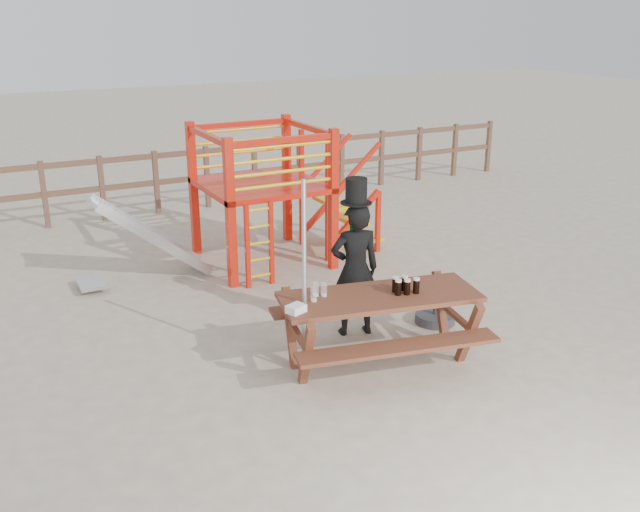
% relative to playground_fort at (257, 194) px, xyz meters
% --- Properties ---
extents(ground, '(60.00, 60.00, 0.00)m').
position_rel_playground_fort_xyz_m(ground, '(-0.12, -3.58, -1.07)').
color(ground, '#C3B598').
rests_on(ground, ground).
extents(back_fence, '(15.09, 0.09, 1.20)m').
position_rel_playground_fort_xyz_m(back_fence, '(-0.12, 3.42, -0.34)').
color(back_fence, brown).
rests_on(back_fence, ground).
extents(playground_fort, '(4.71, 1.84, 2.10)m').
position_rel_playground_fort_xyz_m(playground_fort, '(0.00, 0.00, 0.00)').
color(playground_fort, red).
rests_on(playground_fort, ground).
extents(picnic_table, '(2.38, 1.87, 0.82)m').
position_rel_playground_fort_xyz_m(picnic_table, '(-0.15, -3.69, -0.55)').
color(picnic_table, brown).
rests_on(picnic_table, ground).
extents(man_with_hat, '(0.66, 0.51, 1.91)m').
position_rel_playground_fort_xyz_m(man_with_hat, '(0.02, -2.88, -0.22)').
color(man_with_hat, black).
rests_on(man_with_hat, ground).
extents(metal_pole, '(0.05, 0.05, 2.13)m').
position_rel_playground_fort_xyz_m(metal_pole, '(-0.97, -3.53, -0.01)').
color(metal_pole, '#B2B2B7').
rests_on(metal_pole, ground).
extents(parasol_base, '(0.50, 0.50, 0.21)m').
position_rel_playground_fort_xyz_m(parasol_base, '(1.06, -3.09, -1.01)').
color(parasol_base, '#323236').
rests_on(parasol_base, ground).
extents(paper_bag, '(0.22, 0.19, 0.08)m').
position_rel_playground_fort_xyz_m(paper_bag, '(-1.15, -3.71, -0.21)').
color(paper_bag, white).
rests_on(paper_bag, picnic_table).
extents(stout_pints, '(0.27, 0.21, 0.17)m').
position_rel_playground_fort_xyz_m(stout_pints, '(0.10, -3.78, -0.16)').
color(stout_pints, black).
rests_on(stout_pints, picnic_table).
extents(empty_glasses, '(0.23, 0.19, 0.15)m').
position_rel_playground_fort_xyz_m(empty_glasses, '(-0.78, -3.46, -0.18)').
color(empty_glasses, silver).
rests_on(empty_glasses, picnic_table).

